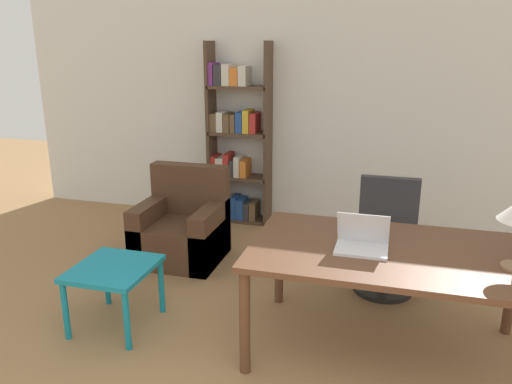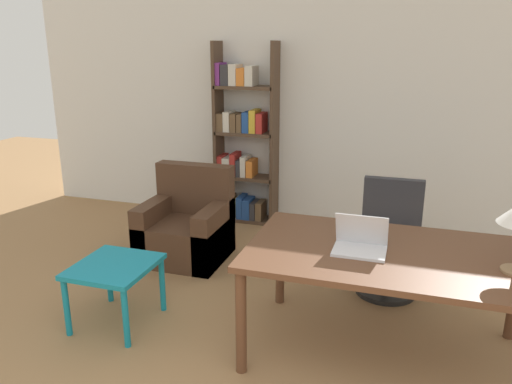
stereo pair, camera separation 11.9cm
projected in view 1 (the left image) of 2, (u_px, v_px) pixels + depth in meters
The scene contains 7 objects.
wall_back at pixel (359, 107), 5.37m from camera, with size 8.00×0.06×2.70m.
desk at pixel (391, 261), 3.21m from camera, with size 1.81×1.06×0.74m.
laptop at pixel (362, 242), 3.18m from camera, with size 0.33×0.25×0.24m.
office_chair at pixel (386, 239), 4.18m from camera, with size 0.52×0.52×0.93m.
side_table_blue at pixel (114, 275), 3.60m from camera, with size 0.55×0.59×0.47m.
armchair at pixel (182, 230), 4.80m from camera, with size 0.77×0.71×0.88m.
bookshelf at pixel (236, 145), 5.67m from camera, with size 0.71×0.28×2.04m.
Camera 1 is at (0.40, -0.98, 2.01)m, focal length 35.00 mm.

